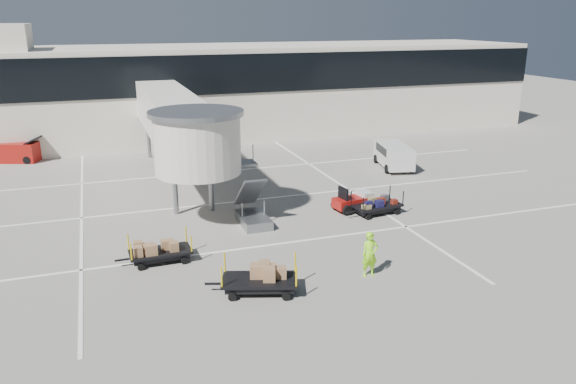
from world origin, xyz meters
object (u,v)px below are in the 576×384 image
at_px(baggage_tug, 353,201).
at_px(minivan, 393,154).
at_px(belt_loader, 13,152).
at_px(ground_worker, 370,254).
at_px(suitcase_cart, 377,206).
at_px(box_cart_near, 259,279).
at_px(box_cart_far, 159,252).

bearing_deg(baggage_tug, minivan, 39.51).
distance_m(minivan, belt_loader, 28.48).
bearing_deg(belt_loader, minivan, -2.47).
distance_m(ground_worker, minivan, 18.48).
bearing_deg(suitcase_cart, ground_worker, -127.10).
bearing_deg(box_cart_near, belt_loader, 131.78).
relative_size(box_cart_far, belt_loader, 0.79).
xyz_separation_m(suitcase_cart, ground_worker, (-4.02, -6.90, 0.53)).
bearing_deg(minivan, suitcase_cart, -111.19).
height_order(baggage_tug, box_cart_near, baggage_tug).
height_order(box_cart_near, ground_worker, ground_worker).
distance_m(baggage_tug, belt_loader, 26.92).
xyz_separation_m(suitcase_cart, box_cart_near, (-8.85, -6.86, 0.13)).
bearing_deg(ground_worker, baggage_tug, 72.13).
bearing_deg(box_cart_far, baggage_tug, 15.86).
height_order(ground_worker, belt_loader, ground_worker).
relative_size(baggage_tug, box_cart_far, 0.70).
relative_size(baggage_tug, belt_loader, 0.55).
bearing_deg(baggage_tug, ground_worker, -119.71).
relative_size(suitcase_cart, minivan, 0.72).
bearing_deg(box_cart_near, suitcase_cart, 55.96).
distance_m(baggage_tug, box_cart_near, 11.11).
height_order(box_cart_far, ground_worker, ground_worker).
relative_size(suitcase_cart, box_cart_near, 0.92).
distance_m(box_cart_far, belt_loader, 23.65).
bearing_deg(baggage_tug, belt_loader, 127.40).
xyz_separation_m(box_cart_far, belt_loader, (-8.18, 22.18, 0.26)).
distance_m(suitcase_cart, ground_worker, 8.00).
bearing_deg(box_cart_far, suitcase_cart, 10.10).
bearing_deg(box_cart_far, minivan, 30.21).
bearing_deg(minivan, box_cart_near, -120.61).
bearing_deg(baggage_tug, suitcase_cart, -53.88).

